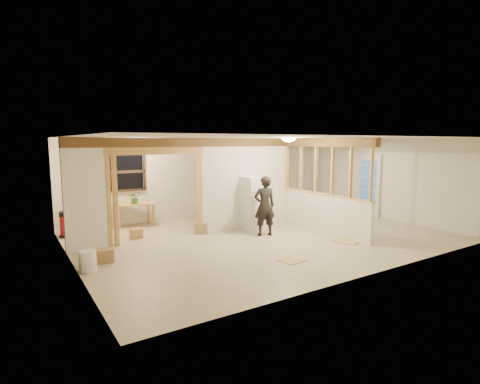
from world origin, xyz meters
TOP-DOWN VIEW (x-y plane):
  - floor at (0.00, 0.00)m, footprint 9.00×6.50m
  - ceiling at (0.00, 0.00)m, footprint 9.00×6.50m
  - wall_back at (0.00, 3.25)m, footprint 9.00×0.01m
  - wall_front at (0.00, -3.25)m, footprint 9.00×0.01m
  - wall_left at (-4.50, 0.00)m, footprint 0.01×6.50m
  - wall_right at (4.50, 0.00)m, footprint 0.01×6.50m
  - partition_left_stub at (-4.05, 1.20)m, footprint 0.90×0.12m
  - partition_center at (0.20, 1.20)m, footprint 2.80×0.12m
  - doorway_frame at (-2.40, 1.20)m, footprint 2.46×0.14m
  - header_beam_back at (-1.00, 1.20)m, footprint 7.00×0.18m
  - header_beam_right at (1.60, -0.40)m, footprint 0.18×3.30m
  - pony_wall at (1.60, -0.40)m, footprint 0.12×3.20m
  - stud_partition at (1.60, -0.40)m, footprint 0.14×3.20m
  - window_back at (-2.60, 3.17)m, footprint 1.12×0.10m
  - french_door at (4.42, 0.40)m, footprint 0.12×0.86m
  - ceiling_dome_main at (0.30, -0.50)m, footprint 0.36×0.36m
  - ceiling_dome_util at (-2.50, 2.30)m, footprint 0.32×0.32m
  - hanging_bulb at (-2.00, 1.60)m, footprint 0.07×0.07m
  - refrigerator at (0.24, 0.85)m, footprint 0.60×0.58m
  - woman at (0.05, 0.11)m, footprint 0.64×0.50m
  - work_table at (-2.48, 2.88)m, footprint 1.17×0.75m
  - potted_plant at (-2.48, 2.79)m, footprint 0.32×0.28m
  - shop_vac at (-4.20, 2.71)m, footprint 0.60×0.60m
  - bookshelf at (2.61, 3.05)m, footprint 0.81×0.27m
  - bucket at (-4.32, -0.31)m, footprint 0.36×0.36m
  - box_util_a at (-1.24, 1.20)m, footprint 0.40×0.37m
  - box_util_b at (-2.82, 1.61)m, footprint 0.29×0.29m
  - box_front at (-3.93, 0.08)m, footprint 0.36×0.31m
  - floor_panel_near at (1.42, -1.42)m, footprint 0.73×0.73m
  - floor_panel_far at (-0.69, -1.87)m, footprint 0.55×0.47m

SIDE VIEW (x-z plane):
  - floor at x=0.00m, z-range -0.01..0.00m
  - floor_panel_far at x=-0.69m, z-range 0.00..0.02m
  - floor_panel_near at x=1.42m, z-range 0.00..0.02m
  - box_util_b at x=-2.82m, z-range 0.00..0.25m
  - box_front at x=-3.93m, z-range 0.00..0.27m
  - box_util_a at x=-1.24m, z-range 0.00..0.28m
  - bucket at x=-4.32m, z-range 0.00..0.39m
  - shop_vac at x=-4.20m, z-range 0.00..0.66m
  - work_table at x=-2.48m, z-range 0.00..0.68m
  - pony_wall at x=1.60m, z-range 0.00..1.00m
  - refrigerator at x=0.24m, z-range 0.00..1.45m
  - woman at x=0.05m, z-range 0.00..1.54m
  - bookshelf at x=2.61m, z-range 0.00..1.61m
  - potted_plant at x=-2.48m, z-range 0.68..1.02m
  - french_door at x=4.42m, z-range 0.00..2.00m
  - doorway_frame at x=-2.40m, z-range 0.00..2.20m
  - wall_back at x=0.00m, z-range 0.00..2.50m
  - wall_front at x=0.00m, z-range 0.00..2.50m
  - wall_left at x=-4.50m, z-range 0.00..2.50m
  - wall_right at x=4.50m, z-range 0.00..2.50m
  - partition_left_stub at x=-4.05m, z-range 0.00..2.50m
  - partition_center at x=0.20m, z-range 0.00..2.50m
  - window_back at x=-2.60m, z-range 1.00..2.10m
  - stud_partition at x=1.60m, z-range 1.00..2.32m
  - hanging_bulb at x=-2.00m, z-range 2.15..2.22m
  - header_beam_back at x=-1.00m, z-range 2.27..2.49m
  - header_beam_right at x=1.60m, z-range 2.27..2.49m
  - ceiling_dome_main at x=0.30m, z-range 2.40..2.56m
  - ceiling_dome_util at x=-2.50m, z-range 2.41..2.55m
  - ceiling at x=0.00m, z-range 2.50..2.50m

